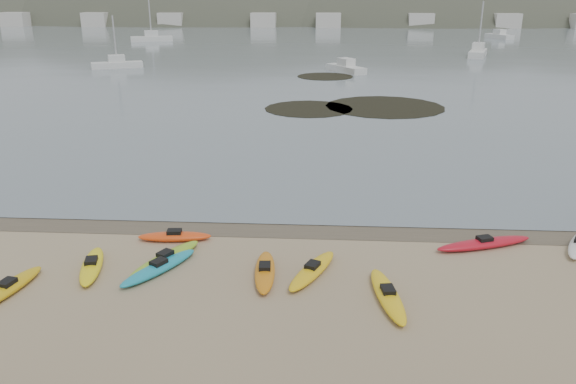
{
  "coord_description": "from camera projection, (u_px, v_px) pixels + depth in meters",
  "views": [
    {
      "loc": [
        1.37,
        -22.01,
        9.34
      ],
      "look_at": [
        0.0,
        0.0,
        1.5
      ],
      "focal_mm": 35.0,
      "sensor_mm": 36.0,
      "label": 1
    }
  ],
  "objects": [
    {
      "name": "wet_sand",
      "position": [
        288.0,
        228.0,
        23.62
      ],
      "size": [
        60.0,
        60.0,
        0.0
      ],
      "primitive_type": "plane",
      "color": "brown",
      "rests_on": "ground"
    },
    {
      "name": "water",
      "position": [
        322.0,
        11.0,
        306.04
      ],
      "size": [
        1200.0,
        1200.0,
        0.0
      ],
      "primitive_type": "plane",
      "color": "slate",
      "rests_on": "ground"
    },
    {
      "name": "ground",
      "position": [
        288.0,
        225.0,
        23.91
      ],
      "size": [
        600.0,
        600.0,
        0.0
      ],
      "primitive_type": "plane",
      "color": "tan",
      "rests_on": "ground"
    },
    {
      "name": "kayaks",
      "position": [
        271.0,
        263.0,
        20.16
      ],
      "size": [
        21.95,
        7.73,
        0.34
      ],
      "color": "gold",
      "rests_on": "ground"
    },
    {
      "name": "moored_boats",
      "position": [
        329.0,
        47.0,
        97.36
      ],
      "size": [
        79.5,
        64.26,
        1.15
      ],
      "color": "silver",
      "rests_on": "ground"
    },
    {
      "name": "far_town",
      "position": [
        341.0,
        20.0,
        159.25
      ],
      "size": [
        199.0,
        5.0,
        4.0
      ],
      "color": "beige",
      "rests_on": "ground"
    },
    {
      "name": "far_hills",
      "position": [
        425.0,
        65.0,
        209.35
      ],
      "size": [
        550.0,
        135.0,
        80.0
      ],
      "color": "#384235",
      "rests_on": "ground"
    },
    {
      "name": "kelp_mats",
      "position": [
        350.0,
        99.0,
        52.08
      ],
      "size": [
        15.46,
        26.77,
        0.04
      ],
      "color": "black",
      "rests_on": "water"
    }
  ]
}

